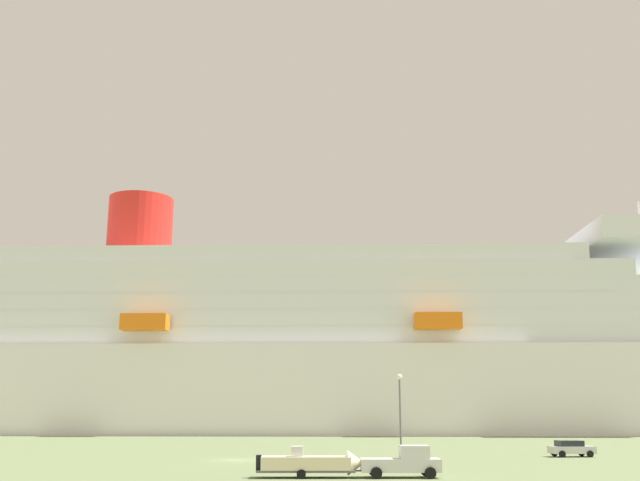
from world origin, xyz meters
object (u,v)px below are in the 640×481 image
Objects in this scene: cruise_ship at (310,358)px; small_boat_on_trailer at (316,464)px; pickup_truck at (404,462)px; street_lamp at (400,403)px; parked_car_silver_sedan at (571,448)px.

small_boat_on_trailer is at bearing -83.94° from cruise_ship.
street_lamp is at bearing 89.37° from pickup_truck.
pickup_truck is at bearing -90.63° from street_lamp.
cruise_ship reaches higher than street_lamp.
cruise_ship reaches higher than parked_car_silver_sedan.
pickup_truck is 20.51m from street_lamp.
street_lamp is 17.80m from parked_car_silver_sedan.
small_boat_on_trailer is at bearing -107.33° from street_lamp.
cruise_ship is 45.34× the size of pickup_truck.
street_lamp is 1.75× the size of parked_car_silver_sedan.
pickup_truck is (15.81, -89.59, -13.21)m from cruise_ship.
cruise_ship is 91.66m from small_boat_on_trailer.
parked_car_silver_sedan is (32.98, -66.38, -13.43)m from cruise_ship.
small_boat_on_trailer is 33.38m from parked_car_silver_sedan.
cruise_ship is 71.91m from street_lamp.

